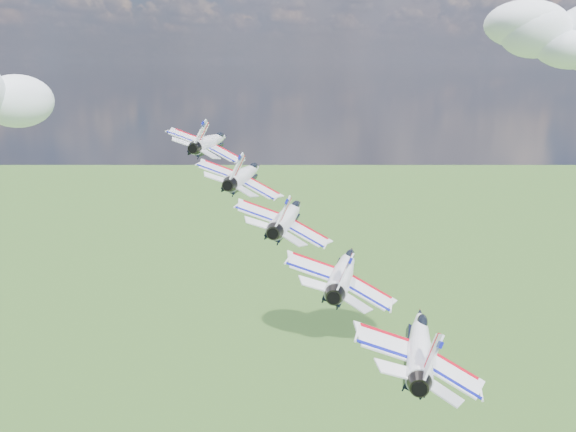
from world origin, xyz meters
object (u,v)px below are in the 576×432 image
at_px(jet_0, 211,142).
at_px(jet_2, 288,216).
at_px(jet_4, 420,344).
at_px(jet_3, 344,270).
at_px(jet_1, 245,174).

bearing_deg(jet_0, jet_2, -50.90).
xyz_separation_m(jet_2, jet_4, (17.60, -15.95, -5.88)).
distance_m(jet_0, jet_4, 48.93).
bearing_deg(jet_4, jet_2, 129.10).
relative_size(jet_2, jet_4, 1.00).
relative_size(jet_0, jet_3, 1.00).
relative_size(jet_2, jet_3, 1.00).
height_order(jet_0, jet_1, jet_0).
height_order(jet_2, jet_3, jet_2).
height_order(jet_3, jet_4, jet_3).
relative_size(jet_1, jet_3, 1.00).
bearing_deg(jet_2, jet_0, 129.10).
xyz_separation_m(jet_1, jet_2, (8.80, -7.97, -2.94)).
xyz_separation_m(jet_1, jet_4, (26.40, -23.92, -8.82)).
xyz_separation_m(jet_1, jet_3, (17.60, -15.95, -5.88)).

